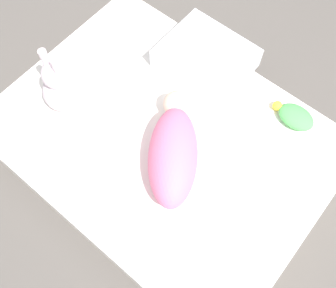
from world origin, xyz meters
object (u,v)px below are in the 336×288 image
(swaddled_baby, at_px, (173,151))
(pillow, at_px, (206,59))
(bunny_plush, at_px, (61,87))
(turtle_plush, at_px, (295,116))

(swaddled_baby, xyz_separation_m, pillow, (0.18, -0.45, -0.03))
(pillow, bearing_deg, bunny_plush, 57.46)
(pillow, xyz_separation_m, bunny_plush, (0.34, 0.53, 0.06))
(turtle_plush, bearing_deg, bunny_plush, 34.61)
(swaddled_baby, bearing_deg, pillow, -13.94)
(pillow, bearing_deg, swaddled_baby, 112.10)
(swaddled_baby, distance_m, bunny_plush, 0.53)
(bunny_plush, bearing_deg, swaddled_baby, -171.15)
(turtle_plush, bearing_deg, swaddled_baby, 59.68)
(pillow, height_order, turtle_plush, pillow)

